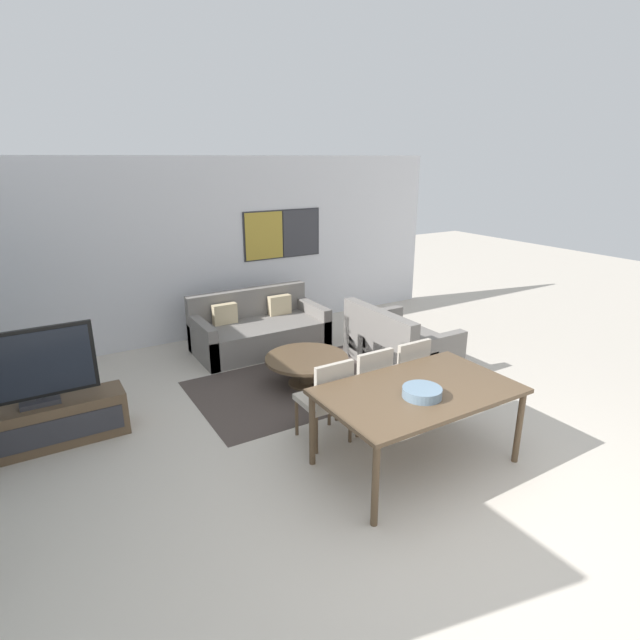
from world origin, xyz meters
TOP-DOWN VIEW (x-y plane):
  - ground_plane at (0.00, 0.00)m, footprint 24.00×24.00m
  - wall_back at (0.03, 5.37)m, footprint 7.93×0.09m
  - area_rug at (0.12, 2.95)m, footprint 2.83×1.77m
  - tv_console at (-2.84, 3.05)m, footprint 1.54×0.42m
  - television at (-2.84, 3.05)m, footprint 1.12×0.20m
  - sofa_main at (0.12, 4.45)m, footprint 1.92×1.00m
  - sofa_side at (1.51, 2.84)m, footprint 1.00×1.44m
  - coffee_table at (0.12, 2.95)m, footprint 1.06×1.06m
  - dining_table at (0.14, 0.91)m, footprint 1.80×1.09m
  - dining_chair_left at (-0.38, 1.64)m, footprint 0.46×0.46m
  - dining_chair_centre at (0.14, 1.69)m, footprint 0.46×0.46m
  - dining_chair_right at (0.66, 1.69)m, footprint 0.46×0.46m
  - fruit_bowl at (0.06, 0.78)m, footprint 0.35×0.35m

SIDE VIEW (x-z plane):
  - ground_plane at x=0.00m, z-range 0.00..0.00m
  - area_rug at x=0.12m, z-range 0.00..0.01m
  - tv_console at x=-2.84m, z-range 0.00..0.46m
  - sofa_side at x=1.51m, z-range -0.15..0.70m
  - sofa_main at x=0.12m, z-range -0.15..0.70m
  - coffee_table at x=0.12m, z-range 0.09..0.46m
  - dining_chair_left at x=-0.38m, z-range 0.06..0.98m
  - dining_chair_centre at x=0.14m, z-range 0.06..0.98m
  - dining_chair_right at x=0.66m, z-range 0.06..0.98m
  - dining_table at x=0.14m, z-range 0.32..1.09m
  - fruit_bowl at x=0.06m, z-range 0.78..0.86m
  - television at x=-2.84m, z-range 0.46..1.24m
  - wall_back at x=0.03m, z-range 0.00..2.80m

